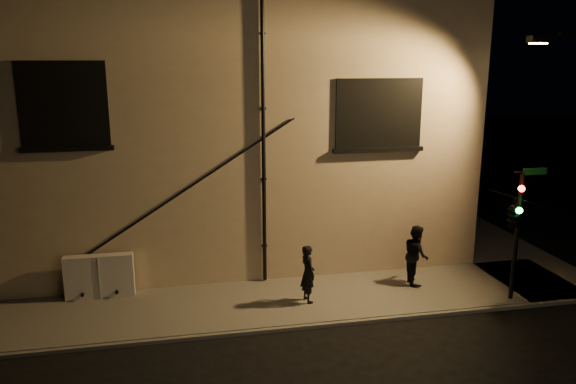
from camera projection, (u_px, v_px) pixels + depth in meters
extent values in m
plane|color=black|center=(353.00, 323.00, 14.25)|extent=(90.00, 90.00, 0.00)
cube|color=#64605A|center=(229.00, 306.00, 15.09)|extent=(20.00, 3.00, 0.12)
cube|color=#64605A|center=(444.00, 220.00, 23.12)|extent=(3.00, 16.00, 0.12)
cube|color=#C3AB8C|center=(207.00, 120.00, 21.25)|extent=(16.00, 12.00, 8.50)
cube|color=black|center=(64.00, 104.00, 14.47)|extent=(2.20, 0.10, 2.20)
cube|color=black|center=(64.00, 104.00, 14.48)|extent=(1.98, 0.05, 1.98)
cube|color=black|center=(379.00, 113.00, 16.23)|extent=(2.60, 0.10, 2.00)
cube|color=black|center=(379.00, 113.00, 16.25)|extent=(2.38, 0.05, 1.78)
cylinder|color=black|center=(264.00, 141.00, 15.68)|extent=(0.11, 0.11, 8.30)
cylinder|color=black|center=(186.00, 190.00, 15.58)|extent=(5.96, 0.04, 3.75)
cylinder|color=black|center=(190.00, 187.00, 15.59)|extent=(5.96, 0.04, 3.75)
cube|color=silver|center=(100.00, 276.00, 15.41)|extent=(1.84, 0.31, 1.21)
imported|color=black|center=(308.00, 274.00, 15.08)|extent=(0.49, 0.64, 1.59)
imported|color=black|center=(416.00, 255.00, 16.30)|extent=(0.80, 0.95, 1.75)
cylinder|color=black|center=(516.00, 238.00, 15.05)|extent=(0.12, 0.12, 3.49)
imported|color=black|center=(514.00, 213.00, 14.71)|extent=(0.81, 2.15, 0.85)
sphere|color=#FF140C|center=(522.00, 189.00, 14.39)|extent=(0.17, 0.17, 0.17)
sphere|color=#14FF3F|center=(519.00, 211.00, 14.52)|extent=(0.17, 0.17, 0.17)
cube|color=#0C4C1E|center=(535.00, 171.00, 14.69)|extent=(0.70, 0.03, 0.18)
cube|color=black|center=(539.00, 39.00, 14.67)|extent=(0.55, 0.28, 0.18)
cube|color=#FFC672|center=(538.00, 43.00, 14.69)|extent=(0.42, 0.20, 0.04)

